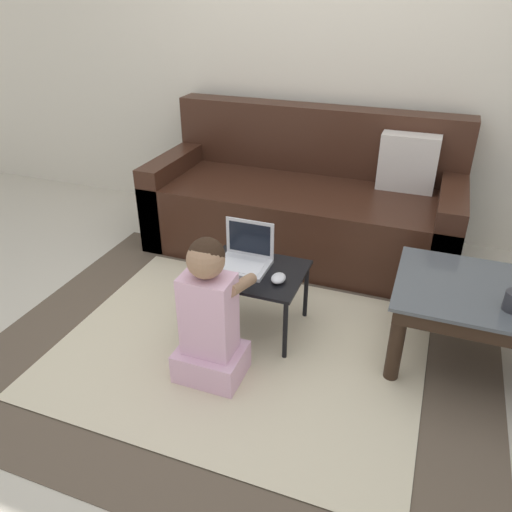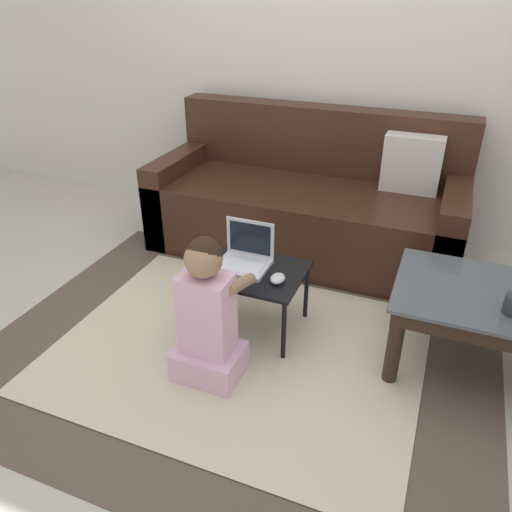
{
  "view_description": "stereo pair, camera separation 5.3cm",
  "coord_description": "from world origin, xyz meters",
  "px_view_note": "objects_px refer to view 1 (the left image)",
  "views": [
    {
      "loc": [
        0.8,
        -1.92,
        1.67
      ],
      "look_at": [
        0.01,
        0.19,
        0.42
      ],
      "focal_mm": 35.0,
      "sensor_mm": 36.0,
      "label": 1
    },
    {
      "loc": [
        0.85,
        -1.9,
        1.67
      ],
      "look_at": [
        0.01,
        0.19,
        0.42
      ],
      "focal_mm": 35.0,
      "sensor_mm": 36.0,
      "label": 2
    }
  ],
  "objects_px": {
    "couch": "(305,204)",
    "person_seated": "(210,317)",
    "laptop_desk": "(254,278)",
    "laptop": "(244,259)",
    "computer_mouse": "(278,278)"
  },
  "relations": [
    {
      "from": "laptop_desk",
      "to": "computer_mouse",
      "type": "distance_m",
      "value": 0.17
    },
    {
      "from": "laptop",
      "to": "person_seated",
      "type": "height_order",
      "value": "person_seated"
    },
    {
      "from": "laptop",
      "to": "computer_mouse",
      "type": "bearing_deg",
      "value": -22.02
    },
    {
      "from": "couch",
      "to": "laptop",
      "type": "relative_size",
      "value": 7.63
    },
    {
      "from": "laptop_desk",
      "to": "laptop",
      "type": "bearing_deg",
      "value": 153.57
    },
    {
      "from": "laptop",
      "to": "computer_mouse",
      "type": "height_order",
      "value": "laptop"
    },
    {
      "from": "laptop_desk",
      "to": "person_seated",
      "type": "xyz_separation_m",
      "value": [
        -0.06,
        -0.42,
        0.02
      ]
    },
    {
      "from": "couch",
      "to": "computer_mouse",
      "type": "bearing_deg",
      "value": -81.43
    },
    {
      "from": "couch",
      "to": "person_seated",
      "type": "distance_m",
      "value": 1.44
    },
    {
      "from": "couch",
      "to": "computer_mouse",
      "type": "xyz_separation_m",
      "value": [
        0.16,
        -1.08,
        0.06
      ]
    },
    {
      "from": "laptop_desk",
      "to": "laptop",
      "type": "height_order",
      "value": "laptop"
    },
    {
      "from": "couch",
      "to": "laptop",
      "type": "xyz_separation_m",
      "value": [
        -0.05,
        -0.99,
        0.08
      ]
    },
    {
      "from": "person_seated",
      "to": "couch",
      "type": "bearing_deg",
      "value": 88.3
    },
    {
      "from": "laptop_desk",
      "to": "computer_mouse",
      "type": "relative_size",
      "value": 5.31
    },
    {
      "from": "laptop",
      "to": "computer_mouse",
      "type": "xyz_separation_m",
      "value": [
        0.22,
        -0.09,
        -0.02
      ]
    }
  ]
}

